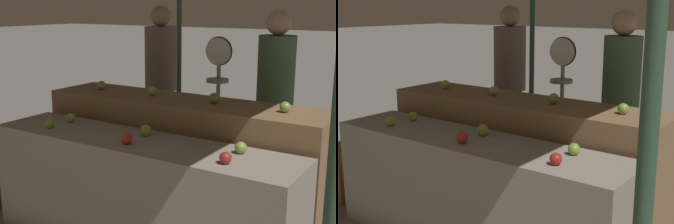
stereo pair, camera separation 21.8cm
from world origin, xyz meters
The scene contains 15 objects.
display_counter_front centered at (0.00, 0.00, 0.41)m, with size 2.35×0.55×0.83m, color gray.
display_counter_back centered at (0.00, 0.60, 0.51)m, with size 2.35×0.55×1.01m, color olive.
apple_front_0 centered at (-0.75, -0.10, 0.86)m, with size 0.07×0.07×0.07m, color #84AD3D.
apple_front_1 centered at (0.00, -0.11, 0.87)m, with size 0.08×0.08×0.08m, color red.
apple_front_2 centered at (0.74, -0.12, 0.87)m, with size 0.08×0.08×0.08m, color #AD281E.
apple_front_3 centered at (-0.74, 0.11, 0.87)m, with size 0.08×0.08×0.08m, color #84AD3D.
apple_front_4 centered at (0.00, 0.11, 0.87)m, with size 0.09×0.09×0.09m, color #8EB247.
apple_front_5 centered at (0.73, 0.11, 0.87)m, with size 0.08×0.08×0.08m, color #84AD3D.
apple_back_0 centered at (-0.83, 0.59, 1.05)m, with size 0.08×0.08×0.08m, color #8EB247.
apple_back_1 centered at (-0.29, 0.61, 1.05)m, with size 0.08×0.08×0.08m, color #8EB247.
apple_back_2 centered at (0.28, 0.61, 1.05)m, with size 0.08×0.08×0.08m, color #7AA338.
apple_back_3 centered at (0.84, 0.61, 1.05)m, with size 0.08×0.08×0.08m, color #84AD3D.
produce_scale centered at (0.02, 1.18, 1.06)m, with size 0.25×0.20×1.48m.
person_vendor_at_scale centered at (0.42, 1.54, 0.99)m, with size 0.44×0.44×1.71m.
person_customer_left centered at (-1.03, 1.84, 1.01)m, with size 0.49×0.49×1.74m.
Camera 1 is at (1.88, -2.50, 1.75)m, focal length 50.00 mm.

